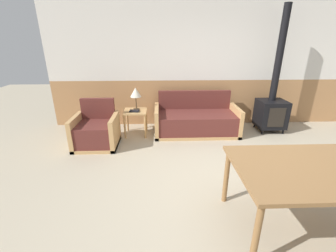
% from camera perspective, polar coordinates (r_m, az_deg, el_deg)
% --- Properties ---
extents(ground_plane, '(16.00, 16.00, 0.00)m').
position_cam_1_polar(ground_plane, '(3.40, 18.05, -14.70)').
color(ground_plane, '#B2A58C').
extents(wall_back, '(7.20, 0.06, 2.70)m').
position_cam_1_polar(wall_back, '(5.35, 10.25, 14.52)').
color(wall_back, '#AD7A4C').
rests_on(wall_back, ground_plane).
extents(couch, '(1.79, 0.85, 0.86)m').
position_cam_1_polar(couch, '(4.95, 7.10, 1.27)').
color(couch, tan).
rests_on(couch, ground_plane).
extents(armchair, '(0.81, 0.73, 0.87)m').
position_cam_1_polar(armchair, '(4.52, -17.75, -1.48)').
color(armchair, tan).
rests_on(armchair, ground_plane).
extents(side_table, '(0.48, 0.48, 0.54)m').
position_cam_1_polar(side_table, '(4.81, -8.25, 2.75)').
color(side_table, tan).
rests_on(side_table, ground_plane).
extents(table_lamp, '(0.23, 0.23, 0.47)m').
position_cam_1_polar(table_lamp, '(4.77, -8.22, 8.33)').
color(table_lamp, '#4C3823').
rests_on(table_lamp, side_table).
extents(book_stack, '(0.21, 0.15, 0.03)m').
position_cam_1_polar(book_stack, '(4.71, -8.52, 3.79)').
color(book_stack, black).
rests_on(book_stack, side_table).
extents(dining_table, '(1.64, 1.02, 0.75)m').
position_cam_1_polar(dining_table, '(2.74, 33.62, -9.95)').
color(dining_table, olive).
rests_on(dining_table, ground_plane).
extents(wood_stove, '(0.58, 0.54, 2.59)m').
position_cam_1_polar(wood_stove, '(5.43, 24.95, 5.09)').
color(wood_stove, black).
rests_on(wood_stove, ground_plane).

